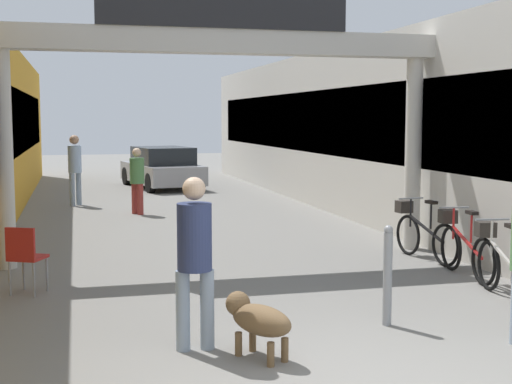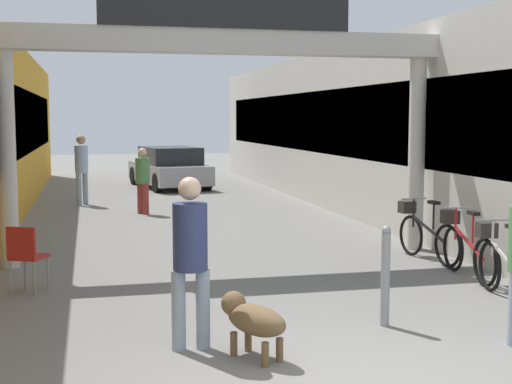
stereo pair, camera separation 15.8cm
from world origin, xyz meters
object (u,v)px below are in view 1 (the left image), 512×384
object	(u,v)px
bicycle_silver_second	(502,264)
cafe_chair_red_nearer	(25,253)
dog_on_leash	(257,319)
bicycle_red_third	(463,246)
pedestrian_elderly_walking	(75,165)
bicycle_black_farthest	(422,233)
parked_car_silver	(162,168)
bollard_post_metal	(388,275)
pedestrian_carrying_crate	(137,177)
pedestrian_with_dog	(195,252)

from	to	relation	value
bicycle_silver_second	cafe_chair_red_nearer	bearing A→B (deg)	164.31
bicycle_silver_second	dog_on_leash	bearing A→B (deg)	-158.30
bicycle_red_third	pedestrian_elderly_walking	bearing A→B (deg)	118.60
pedestrian_elderly_walking	dog_on_leash	world-z (taller)	pedestrian_elderly_walking
bicycle_black_farthest	parked_car_silver	xyz separation A→B (m)	(-2.66, 12.86, 0.21)
bicycle_silver_second	bollard_post_metal	xyz separation A→B (m)	(-1.92, -0.75, 0.13)
bicycle_silver_second	bicycle_black_farthest	distance (m)	2.51
pedestrian_carrying_crate	bicycle_red_third	distance (m)	8.80
pedestrian_elderly_walking	parked_car_silver	world-z (taller)	pedestrian_elderly_walking
bicycle_silver_second	pedestrian_carrying_crate	bearing A→B (deg)	112.81
bicycle_red_third	bollard_post_metal	bearing A→B (deg)	-136.45
dog_on_leash	bicycle_red_third	xyz separation A→B (m)	(3.75, 2.66, 0.06)
bicycle_silver_second	parked_car_silver	distance (m)	15.56
pedestrian_with_dog	pedestrian_elderly_walking	bearing A→B (deg)	95.28
bicycle_silver_second	cafe_chair_red_nearer	xyz separation A→B (m)	(-5.87, 1.65, 0.10)
pedestrian_with_dog	dog_on_leash	size ratio (longest dim) A/B	2.05
pedestrian_carrying_crate	dog_on_leash	size ratio (longest dim) A/B	1.88
pedestrian_with_dog	bicycle_black_farthest	distance (m)	5.60
pedestrian_elderly_walking	cafe_chair_red_nearer	world-z (taller)	pedestrian_elderly_walking
pedestrian_elderly_walking	dog_on_leash	bearing A→B (deg)	-82.48
bicycle_black_farthest	parked_car_silver	bearing A→B (deg)	101.70
cafe_chair_red_nearer	parked_car_silver	bearing A→B (deg)	76.13
dog_on_leash	bicycle_red_third	world-z (taller)	bicycle_red_third
bicycle_black_farthest	bollard_post_metal	size ratio (longest dim) A/B	1.51
pedestrian_elderly_walking	bollard_post_metal	xyz separation A→B (m)	(3.31, -11.92, -0.49)
pedestrian_carrying_crate	dog_on_leash	distance (m)	10.51
bicycle_black_farthest	cafe_chair_red_nearer	size ratio (longest dim) A/B	1.89
pedestrian_with_dog	parked_car_silver	world-z (taller)	pedestrian_with_dog
bollard_post_metal	cafe_chair_red_nearer	size ratio (longest dim) A/B	1.25
pedestrian_elderly_walking	pedestrian_with_dog	bearing A→B (deg)	-84.72
bicycle_black_farthest	bollard_post_metal	xyz separation A→B (m)	(-2.10, -3.25, 0.13)
dog_on_leash	bicycle_red_third	distance (m)	4.60
pedestrian_with_dog	dog_on_leash	world-z (taller)	pedestrian_with_dog
pedestrian_elderly_walking	bicycle_red_third	distance (m)	11.32
parked_car_silver	pedestrian_with_dog	bearing A→B (deg)	-95.62
pedestrian_with_dog	pedestrian_carrying_crate	bearing A→B (deg)	88.36
pedestrian_carrying_crate	bicycle_silver_second	distance (m)	9.85
bicycle_silver_second	bicycle_red_third	xyz separation A→B (m)	(0.18, 1.24, 0.00)
bicycle_black_farthest	bollard_post_metal	bearing A→B (deg)	-122.79
bicycle_red_third	bicycle_black_farthest	bearing A→B (deg)	90.04
bollard_post_metal	pedestrian_with_dog	bearing A→B (deg)	-171.95
cafe_chair_red_nearer	pedestrian_elderly_walking	bearing A→B (deg)	86.16
pedestrian_carrying_crate	bollard_post_metal	distance (m)	10.01
pedestrian_carrying_crate	bollard_post_metal	bearing A→B (deg)	-79.08
bicycle_red_third	bicycle_black_farthest	distance (m)	1.26
pedestrian_elderly_walking	bicycle_silver_second	distance (m)	12.35
pedestrian_carrying_crate	bicycle_red_third	world-z (taller)	pedestrian_carrying_crate
bollard_post_metal	cafe_chair_red_nearer	world-z (taller)	bollard_post_metal
bollard_post_metal	bicycle_silver_second	bearing A→B (deg)	21.43
bicycle_silver_second	pedestrian_elderly_walking	bearing A→B (deg)	115.11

